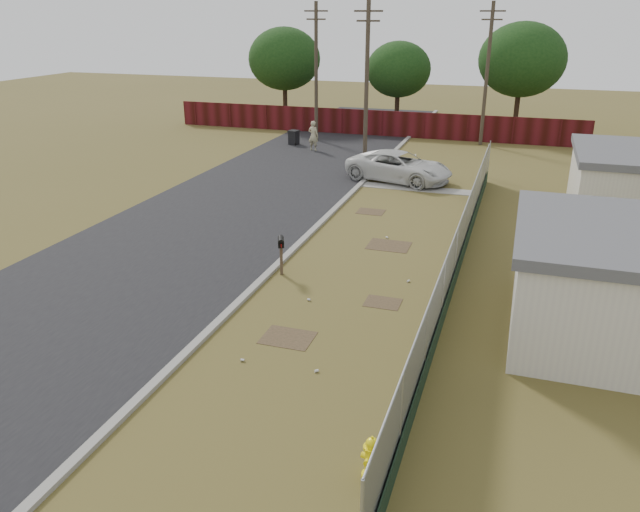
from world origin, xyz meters
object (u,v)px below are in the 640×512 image
(fire_hydrant, at_px, (371,458))
(mailbox, at_px, (281,245))
(pedestrian, at_px, (313,136))
(pickup_truck, at_px, (399,167))
(trash_bin, at_px, (294,137))

(fire_hydrant, relative_size, mailbox, 0.70)
(fire_hydrant, relative_size, pedestrian, 0.49)
(pickup_truck, bearing_deg, fire_hydrant, -154.87)
(pickup_truck, relative_size, trash_bin, 5.78)
(pickup_truck, distance_m, pedestrian, 9.01)
(fire_hydrant, height_order, pickup_truck, pickup_truck)
(fire_hydrant, xyz_separation_m, pickup_truck, (-4.00, 22.41, 0.33))
(pedestrian, bearing_deg, fire_hydrant, 121.36)
(fire_hydrant, distance_m, pickup_truck, 22.77)
(pedestrian, bearing_deg, pickup_truck, 149.44)
(fire_hydrant, xyz_separation_m, pedestrian, (-10.79, 28.33, 0.51))
(fire_hydrant, bearing_deg, mailbox, 121.16)
(mailbox, relative_size, trash_bin, 1.40)
(fire_hydrant, height_order, pedestrian, pedestrian)
(mailbox, distance_m, pickup_truck, 13.72)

